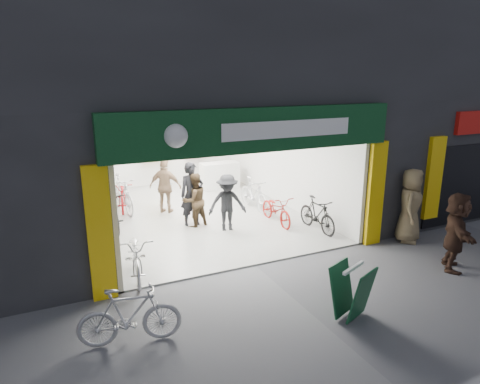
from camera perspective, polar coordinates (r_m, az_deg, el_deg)
ground at (r=9.70m, az=2.11°, el=-9.81°), size 60.00×60.00×0.00m
building at (r=13.71m, az=-4.05°, el=16.14°), size 17.00×10.27×8.00m
bike_left_front at (r=9.28m, az=-13.65°, el=-8.17°), size 0.90×1.93×0.98m
bike_left_midfront at (r=12.11m, az=-16.65°, el=-2.33°), size 0.55×1.92×1.15m
bike_left_midback at (r=13.93m, az=-15.36°, el=-0.42°), size 0.92×1.85×0.93m
bike_left_back at (r=13.60m, az=-15.41°, el=-0.29°), size 0.79×1.99×1.16m
bike_right_front at (r=11.75m, az=10.24°, el=-2.99°), size 0.47×1.58×0.95m
bike_right_mid at (r=12.18m, az=4.88°, el=-2.34°), size 0.61×1.65×0.86m
bike_right_back at (r=13.39m, az=1.80°, el=-0.29°), size 0.51×1.71×1.02m
parked_bike at (r=7.17m, az=-14.50°, el=-15.69°), size 1.67×0.76×0.97m
customer_a at (r=11.91m, az=-6.42°, el=-0.37°), size 0.69×0.47×1.82m
customer_b at (r=11.87m, az=-6.10°, el=-1.14°), size 0.85×0.72×1.54m
customer_c at (r=11.46m, az=-1.71°, el=-1.52°), size 1.13×0.79×1.59m
customer_d at (r=13.12m, az=-9.91°, el=0.69°), size 1.05×0.90×1.70m
pedestrian_near at (r=11.57m, az=21.73°, el=-1.69°), size 1.09×1.06×1.89m
pedestrian_far at (r=10.33m, az=26.83°, el=-4.74°), size 1.46×1.54×1.74m
sandwich_board at (r=7.84m, az=14.67°, el=-12.59°), size 0.80×0.81×0.94m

